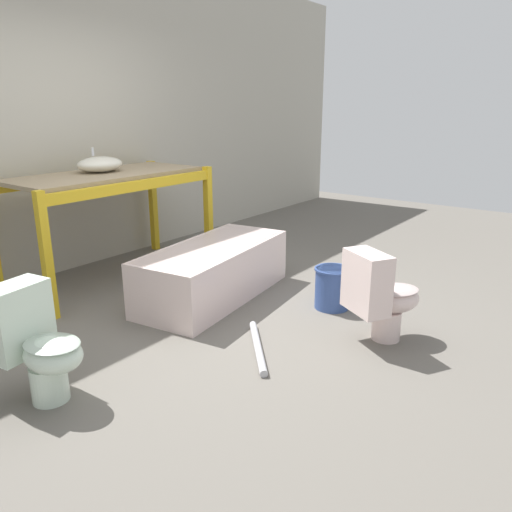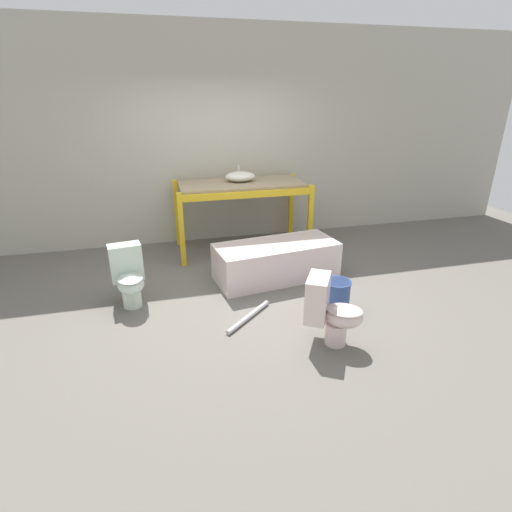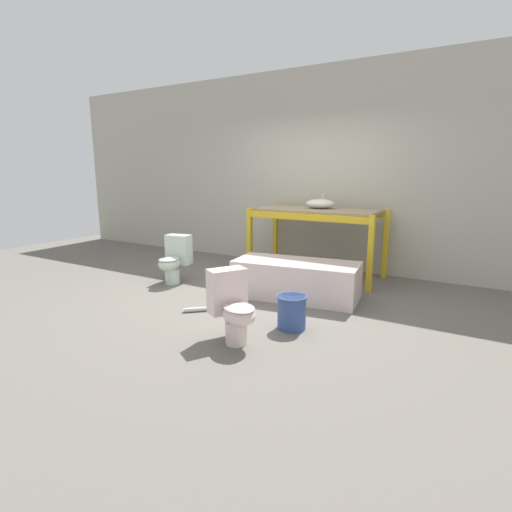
{
  "view_description": "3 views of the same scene",
  "coord_description": "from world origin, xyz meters",
  "views": [
    {
      "loc": [
        -2.58,
        -2.57,
        1.65
      ],
      "look_at": [
        0.28,
        -0.43,
        0.56
      ],
      "focal_mm": 35.0,
      "sensor_mm": 36.0,
      "label": 1
    },
    {
      "loc": [
        -0.91,
        -4.3,
        2.25
      ],
      "look_at": [
        0.09,
        -0.42,
        0.6
      ],
      "focal_mm": 28.0,
      "sensor_mm": 36.0,
      "label": 2
    },
    {
      "loc": [
        2.58,
        -4.25,
        1.58
      ],
      "look_at": [
        0.3,
        -0.4,
        0.63
      ],
      "focal_mm": 28.0,
      "sensor_mm": 36.0,
      "label": 3
    }
  ],
  "objects": [
    {
      "name": "ground_plane",
      "position": [
        0.0,
        0.0,
        0.0
      ],
      "size": [
        12.0,
        12.0,
        0.0
      ],
      "primitive_type": "plane",
      "color": "#666059"
    },
    {
      "name": "toilet_far",
      "position": [
        -1.28,
        -0.04,
        0.35
      ],
      "size": [
        0.4,
        0.58,
        0.68
      ],
      "rotation": [
        0.0,
        0.0,
        0.16
      ],
      "color": "silver",
      "rests_on": "ground_plane"
    },
    {
      "name": "bucket_white",
      "position": [
        0.93,
        -0.75,
        0.18
      ],
      "size": [
        0.31,
        0.31,
        0.35
      ],
      "color": "#334C8C",
      "rests_on": "ground_plane"
    },
    {
      "name": "warehouse_wall_rear",
      "position": [
        0.0,
        1.98,
        1.6
      ],
      "size": [
        10.8,
        0.08,
        3.2
      ],
      "color": "#B2AD9E",
      "rests_on": "ground_plane"
    },
    {
      "name": "toilet_near",
      "position": [
        0.59,
        -1.31,
        0.35
      ],
      "size": [
        0.62,
        0.55,
        0.68
      ],
      "rotation": [
        0.0,
        0.0,
        1.03
      ],
      "color": "silver",
      "rests_on": "ground_plane"
    },
    {
      "name": "sink_basin",
      "position": [
        0.33,
        1.44,
        1.1
      ],
      "size": [
        0.44,
        0.34,
        0.22
      ],
      "color": "silver",
      "rests_on": "shelving_rack"
    },
    {
      "name": "bathtub_main",
      "position": [
        0.53,
        0.21,
        0.27
      ],
      "size": [
        1.63,
        0.86,
        0.47
      ],
      "rotation": [
        0.0,
        0.0,
        0.14
      ],
      "color": "silver",
      "rests_on": "ground_plane"
    },
    {
      "name": "loose_pipe",
      "position": [
        -0.06,
        -0.7,
        0.03
      ],
      "size": [
        0.58,
        0.54,
        0.05
      ],
      "color": "#B7B7BC",
      "rests_on": "ground_plane"
    },
    {
      "name": "shelving_rack",
      "position": [
        0.33,
        1.36,
        0.89
      ],
      "size": [
        1.94,
        0.93,
        1.03
      ],
      "color": "gold",
      "rests_on": "ground_plane"
    }
  ]
}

